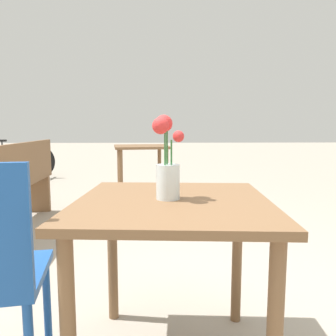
# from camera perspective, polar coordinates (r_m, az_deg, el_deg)

# --- Properties ---
(table_front) EXTENTS (0.81, 0.84, 0.71)m
(table_front) POSITION_cam_1_polar(r_m,az_deg,el_deg) (1.32, 0.85, -10.25)
(table_front) COLOR brown
(table_front) RESTS_ON ground_plane
(flower_vase) EXTENTS (0.12, 0.14, 0.33)m
(flower_vase) POSITION_cam_1_polar(r_m,az_deg,el_deg) (1.28, -0.17, 0.03)
(flower_vase) COLOR silver
(flower_vase) RESTS_ON table_front
(bench_near) EXTENTS (0.43, 2.00, 0.85)m
(bench_near) POSITION_cam_1_polar(r_m,az_deg,el_deg) (3.23, -26.06, -2.75)
(bench_near) COLOR brown
(bench_near) RESTS_ON ground_plane
(table_back) EXTENTS (0.76, 0.76, 0.76)m
(table_back) POSITION_cam_1_polar(r_m,az_deg,el_deg) (4.20, -4.65, 1.90)
(table_back) COLOR brown
(table_back) RESTS_ON ground_plane
(bicycle) EXTENTS (1.61, 0.44, 0.76)m
(bicycle) POSITION_cam_1_polar(r_m,az_deg,el_deg) (7.02, -25.46, 1.12)
(bicycle) COLOR black
(bicycle) RESTS_ON ground_plane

